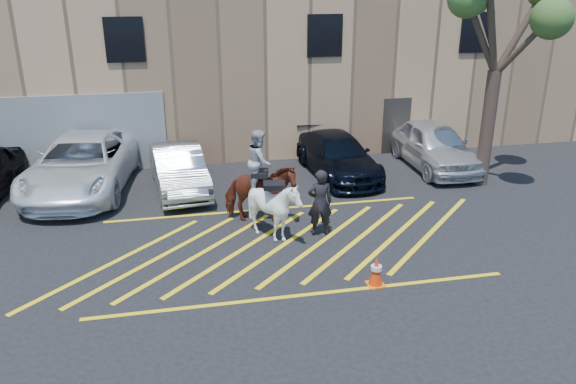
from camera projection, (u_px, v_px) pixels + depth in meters
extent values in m
plane|color=black|center=(281.00, 241.00, 14.97)|extent=(90.00, 90.00, 0.00)
imported|color=white|center=(82.00, 164.00, 18.29)|extent=(3.71, 6.64, 1.75)
imported|color=gray|center=(178.00, 169.00, 18.30)|extent=(2.01, 4.56, 1.46)
imported|color=black|center=(338.00, 155.00, 19.75)|extent=(2.35, 5.01, 1.41)
imported|color=silver|center=(434.00, 145.00, 20.50)|extent=(2.05, 4.92, 1.67)
imported|color=black|center=(320.00, 203.00, 15.02)|extent=(0.71, 0.50, 1.86)
cube|color=tan|center=(228.00, 52.00, 24.68)|extent=(32.00, 10.00, 7.00)
cube|color=black|center=(124.00, 40.00, 18.92)|extent=(1.30, 0.08, 1.50)
cube|color=black|center=(325.00, 36.00, 20.25)|extent=(1.30, 0.08, 1.50)
cube|color=black|center=(477.00, 32.00, 21.38)|extent=(1.30, 0.08, 1.50)
cube|color=#38332D|center=(396.00, 126.00, 22.07)|extent=(1.10, 0.08, 2.20)
cube|color=yellow|center=(117.00, 261.00, 13.90)|extent=(4.20, 4.20, 0.01)
cube|color=yellow|center=(160.00, 257.00, 14.10)|extent=(4.20, 4.20, 0.01)
cube|color=yellow|center=(202.00, 253.00, 14.29)|extent=(4.20, 4.20, 0.01)
cube|color=yellow|center=(243.00, 249.00, 14.49)|extent=(4.20, 4.20, 0.01)
cube|color=yellow|center=(283.00, 245.00, 14.69)|extent=(4.20, 4.20, 0.01)
cube|color=yellow|center=(321.00, 242.00, 14.89)|extent=(4.20, 4.20, 0.01)
cube|color=yellow|center=(359.00, 238.00, 15.09)|extent=(4.20, 4.20, 0.01)
cube|color=yellow|center=(396.00, 235.00, 15.29)|extent=(4.20, 4.20, 0.01)
cube|color=yellow|center=(432.00, 232.00, 15.48)|extent=(4.20, 4.20, 0.01)
cube|color=yellow|center=(267.00, 209.00, 16.98)|extent=(9.50, 0.12, 0.01)
cube|color=yellow|center=(305.00, 295.00, 12.41)|extent=(9.50, 0.12, 0.01)
imported|color=maroon|center=(260.00, 193.00, 15.84)|extent=(2.21, 1.37, 1.73)
imported|color=#A1A3AB|center=(259.00, 161.00, 15.49)|extent=(0.84, 0.99, 1.76)
cube|color=black|center=(260.00, 173.00, 15.62)|extent=(0.57, 0.65, 0.14)
imported|color=white|center=(274.00, 209.00, 14.78)|extent=(1.60, 1.74, 1.72)
cube|color=black|center=(274.00, 185.00, 14.54)|extent=(0.62, 0.54, 0.14)
cube|color=orange|center=(375.00, 284.00, 12.82)|extent=(0.41, 0.41, 0.03)
cone|color=red|center=(376.00, 270.00, 12.69)|extent=(0.32, 0.32, 0.70)
cylinder|color=silver|center=(376.00, 268.00, 12.66)|extent=(0.25, 0.25, 0.10)
cylinder|color=#443129|center=(487.00, 129.00, 18.43)|extent=(0.44, 0.44, 3.80)
cylinder|color=#433329|center=(520.00, 32.00, 17.60)|extent=(1.76, 0.51, 2.68)
cylinder|color=#473C2B|center=(483.00, 36.00, 18.16)|extent=(0.33, 1.88, 2.34)
cylinder|color=#45392A|center=(481.00, 37.00, 17.26)|extent=(1.40, 0.20, 2.39)
cylinder|color=#4A3E2C|center=(522.00, 48.00, 16.86)|extent=(0.78, 1.62, 1.96)
cylinder|color=#4A3C2D|center=(492.00, 26.00, 16.90)|extent=(1.16, 0.77, 3.11)
sphere|color=#3F632A|center=(552.00, 18.00, 15.94)|extent=(1.20, 1.20, 1.20)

